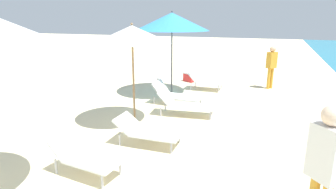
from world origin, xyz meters
name	(u,v)px	position (x,y,z in m)	size (l,w,h in m)	color
lounger_second_shoreside	(85,157)	(0.76, 4.27, 0.32)	(1.28, 0.70, 0.60)	white
umbrella_third	(132,34)	(0.41, 6.77, 2.22)	(1.86, 1.86, 2.49)	olive
lounger_third_shoreside	(185,104)	(1.41, 7.83, 0.32)	(1.61, 0.79, 0.67)	white
lounger_third_inland	(148,130)	(1.24, 5.76, 0.30)	(1.41, 0.69, 0.57)	white
umbrella_farthest	(172,22)	(0.28, 9.86, 2.48)	(2.51, 2.51, 2.83)	#4C4C51
lounger_farthest_shoreside	(205,81)	(1.24, 10.89, 0.34)	(1.22, 0.70, 0.62)	white
lounger_farthest_inland	(176,95)	(0.83, 8.73, 0.31)	(1.53, 0.74, 0.67)	white
person_walking_near	(271,63)	(3.48, 11.92, 0.96)	(0.39, 0.42, 1.59)	orange
person_walking_mid	(325,163)	(4.26, 3.91, 1.05)	(0.40, 0.42, 1.72)	orange
beach_ball	(160,79)	(-0.80, 11.45, 0.14)	(0.27, 0.27, 0.27)	white
cooler_box	(190,77)	(0.29, 12.06, 0.19)	(0.59, 0.53, 0.39)	red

